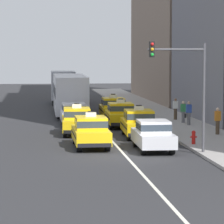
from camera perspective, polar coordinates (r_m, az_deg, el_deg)
ground_plane at (r=32.95m, az=1.15°, el=-3.74°), size 160.00×160.00×0.00m
lane_stripe_left_right at (r=52.69m, az=-1.84°, el=-0.46°), size 0.14×80.00×0.01m
sidewalk_curb at (r=48.57m, az=5.27°, el=-0.85°), size 4.00×90.00×0.15m
taxi_left_nearest at (r=35.67m, az=-1.82°, el=-1.64°), size 1.82×4.56×1.96m
taxi_left_second at (r=41.51m, az=-3.01°, el=-0.72°), size 1.97×4.62×1.96m
sedan_left_third at (r=46.59m, az=-3.27°, el=-0.13°), size 1.76×4.30×1.58m
bus_left_fourth at (r=55.18m, az=-3.62°, el=1.67°), size 2.69×11.24×3.22m
box_truck_left_fifth at (r=66.69m, az=-4.19°, el=2.20°), size 2.41×7.00×3.27m
sedan_right_nearest at (r=34.60m, az=3.52°, el=-1.91°), size 1.83×4.33×1.58m
taxi_right_second at (r=39.97m, az=2.29°, el=-0.93°), size 1.99×4.63×1.96m
taxi_right_third at (r=45.67m, az=0.72°, el=-0.19°), size 1.94×4.61×1.96m
taxi_right_fourth at (r=50.95m, az=0.09°, el=0.35°), size 1.87×4.58×1.96m
pedestrian_near_crosswalk at (r=40.77m, az=8.97°, el=-0.75°), size 0.36×0.24×1.62m
pedestrian_mid_block at (r=45.85m, az=6.53°, el=-0.10°), size 0.47×0.24×1.61m
pedestrian_by_storefront at (r=49.62m, az=5.42°, el=0.27°), size 0.36×0.24×1.57m
pedestrian_trailing at (r=47.38m, az=6.07°, el=0.02°), size 0.36×0.24×1.52m
fire_hydrant at (r=36.29m, az=6.95°, el=-2.09°), size 0.36×0.22×0.73m
traffic_light_pole at (r=32.90m, az=6.20°, el=2.91°), size 2.87×0.33×5.58m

